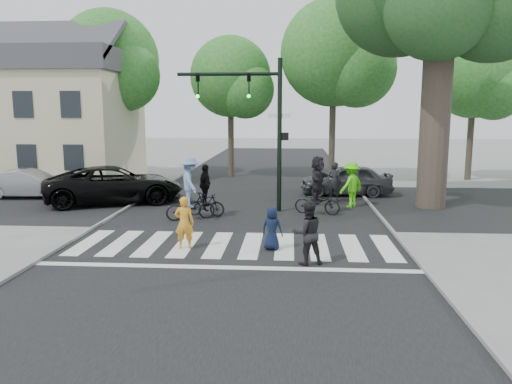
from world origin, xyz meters
TOP-DOWN VIEW (x-y plane):
  - ground at (0.00, 0.00)m, footprint 120.00×120.00m
  - road_stem at (0.00, 5.00)m, footprint 10.00×70.00m
  - road_cross at (0.00, 8.00)m, footprint 70.00×10.00m
  - curb_left at (-5.05, 5.00)m, footprint 0.10×70.00m
  - curb_right at (5.05, 5.00)m, footprint 0.10×70.00m
  - crosswalk at (0.00, 0.66)m, footprint 10.00×3.85m
  - traffic_signal at (0.35, 6.20)m, footprint 4.45×0.29m
  - bg_tree_0 at (-13.74, 16.00)m, footprint 5.46×5.20m
  - bg_tree_1 at (-8.70, 15.48)m, footprint 6.09×5.80m
  - bg_tree_2 at (-1.76, 16.62)m, footprint 5.04×4.80m
  - bg_tree_3 at (4.31, 15.27)m, footprint 6.30×6.00m
  - bg_tree_4 at (12.23, 16.12)m, footprint 4.83×4.60m
  - house at (-11.49, 13.98)m, footprint 8.40×8.10m
  - pedestrian_woman at (-1.42, 0.50)m, footprint 0.58×0.39m
  - pedestrian_child at (1.14, 0.58)m, footprint 0.71×0.57m
  - pedestrian_adult at (2.11, -0.75)m, footprint 0.96×0.83m
  - cyclist_left at (-2.03, 4.41)m, footprint 1.94×1.37m
  - cyclist_mid at (-1.58, 5.09)m, footprint 1.58×0.99m
  - cyclist_right at (2.70, 5.74)m, footprint 1.89×1.75m
  - car_suv at (-5.99, 7.50)m, footprint 6.44×4.60m
  - car_silver at (-10.43, 8.54)m, footprint 4.12×1.70m
  - car_grey at (4.30, 10.30)m, footprint 4.32×1.77m
  - bystander_hivis at (4.19, 7.36)m, footprint 1.37×1.34m
  - bystander_dark at (3.60, 8.58)m, footprint 0.77×0.70m

SIDE VIEW (x-z plane):
  - ground at x=0.00m, z-range 0.00..0.00m
  - road_stem at x=0.00m, z-range 0.00..0.01m
  - road_cross at x=0.00m, z-range 0.00..0.01m
  - crosswalk at x=0.00m, z-range 0.00..0.01m
  - curb_left at x=-5.05m, z-range 0.00..0.10m
  - curb_right at x=5.05m, z-range 0.00..0.10m
  - pedestrian_child at x=1.14m, z-range 0.00..1.27m
  - car_silver at x=-10.43m, z-range 0.00..1.33m
  - car_grey at x=4.30m, z-range 0.00..1.47m
  - pedestrian_woman at x=-1.42m, z-range 0.00..1.55m
  - car_suv at x=-5.99m, z-range 0.00..1.63m
  - cyclist_mid at x=-1.58m, z-range -0.18..1.82m
  - pedestrian_adult at x=2.11m, z-range 0.00..1.69m
  - bystander_dark at x=3.60m, z-range 0.00..1.77m
  - bystander_hivis at x=4.19m, z-range 0.00..1.89m
  - cyclist_left at x=-2.03m, z-range -0.16..2.18m
  - cyclist_right at x=2.70m, z-range -0.12..2.15m
  - house at x=-11.49m, z-range -0.61..8.21m
  - traffic_signal at x=0.35m, z-range 0.90..6.90m
  - bg_tree_4 at x=12.23m, z-range 1.56..9.71m
  - bg_tree_2 at x=-1.76m, z-range 1.58..9.98m
  - bg_tree_0 at x=-13.74m, z-range 1.66..10.63m
  - bg_tree_1 at x=-8.70m, z-range 1.75..11.55m
  - bg_tree_3 at x=4.31m, z-range 1.84..12.04m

